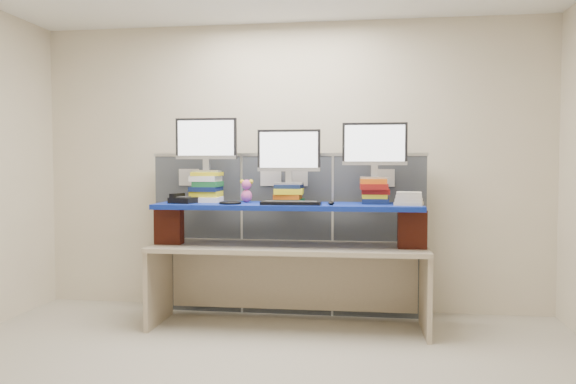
# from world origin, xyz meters

# --- Properties ---
(room) EXTENTS (5.00, 4.00, 2.80)m
(room) POSITION_xyz_m (0.00, 0.00, 1.40)
(room) COLOR beige
(room) RESTS_ON ground
(cubicle_partition) EXTENTS (2.60, 0.06, 1.53)m
(cubicle_partition) POSITION_xyz_m (-0.00, 1.78, 0.77)
(cubicle_partition) COLOR #41464C
(cubicle_partition) RESTS_ON ground
(desk) EXTENTS (2.39, 0.72, 0.72)m
(desk) POSITION_xyz_m (0.07, 1.32, 0.58)
(desk) COLOR #BAA98E
(desk) RESTS_ON ground
(brick_pier_left) EXTENTS (0.24, 0.13, 0.32)m
(brick_pier_left) POSITION_xyz_m (-0.97, 1.26, 0.88)
(brick_pier_left) COLOR maroon
(brick_pier_left) RESTS_ON desk
(brick_pier_right) EXTENTS (0.24, 0.13, 0.32)m
(brick_pier_right) POSITION_xyz_m (1.12, 1.28, 0.88)
(brick_pier_right) COLOR maroon
(brick_pier_right) RESTS_ON desk
(blue_board) EXTENTS (2.29, 0.60, 0.04)m
(blue_board) POSITION_xyz_m (0.07, 1.32, 1.06)
(blue_board) COLOR navy
(blue_board) RESTS_ON brick_pier_left
(book_stack_left) EXTENTS (0.27, 0.30, 0.27)m
(book_stack_left) POSITION_xyz_m (-0.68, 1.44, 1.22)
(book_stack_left) COLOR white
(book_stack_left) RESTS_ON blue_board
(book_stack_center) EXTENTS (0.27, 0.31, 0.16)m
(book_stack_center) POSITION_xyz_m (0.07, 1.44, 1.17)
(book_stack_center) COLOR #1C6B34
(book_stack_center) RESTS_ON blue_board
(book_stack_right) EXTENTS (0.26, 0.30, 0.21)m
(book_stack_right) POSITION_xyz_m (0.81, 1.45, 1.20)
(book_stack_right) COLOR #101D49
(book_stack_right) RESTS_ON blue_board
(monitor_left) EXTENTS (0.56, 0.16, 0.48)m
(monitor_left) POSITION_xyz_m (-0.68, 1.43, 1.63)
(monitor_left) COLOR #A4A4A9
(monitor_left) RESTS_ON book_stack_left
(monitor_center) EXTENTS (0.56, 0.16, 0.48)m
(monitor_center) POSITION_xyz_m (0.07, 1.44, 1.52)
(monitor_center) COLOR #A4A4A9
(monitor_center) RESTS_ON book_stack_center
(monitor_right) EXTENTS (0.56, 0.16, 0.48)m
(monitor_right) POSITION_xyz_m (0.81, 1.45, 1.57)
(monitor_right) COLOR #A4A4A9
(monitor_right) RESTS_ON book_stack_right
(keyboard) EXTENTS (0.51, 0.18, 0.03)m
(keyboard) POSITION_xyz_m (0.12, 1.17, 1.10)
(keyboard) COLOR black
(keyboard) RESTS_ON blue_board
(mouse) EXTENTS (0.06, 0.10, 0.03)m
(mouse) POSITION_xyz_m (0.45, 1.21, 1.10)
(mouse) COLOR black
(mouse) RESTS_ON blue_board
(desk_phone) EXTENTS (0.24, 0.22, 0.09)m
(desk_phone) POSITION_xyz_m (-0.84, 1.24, 1.12)
(desk_phone) COLOR black
(desk_phone) RESTS_ON blue_board
(headset) EXTENTS (0.21, 0.21, 0.02)m
(headset) POSITION_xyz_m (-0.41, 1.19, 1.10)
(headset) COLOR black
(headset) RESTS_ON blue_board
(plush_toy) EXTENTS (0.12, 0.09, 0.20)m
(plush_toy) POSITION_xyz_m (-0.31, 1.43, 1.19)
(plush_toy) COLOR #DD549B
(plush_toy) RESTS_ON blue_board
(binder_stack) EXTENTS (0.25, 0.21, 0.11)m
(binder_stack) POSITION_xyz_m (1.09, 1.27, 1.14)
(binder_stack) COLOR beige
(binder_stack) RESTS_ON blue_board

